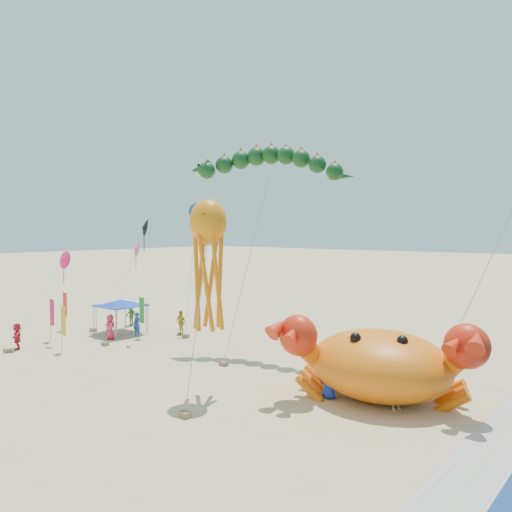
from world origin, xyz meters
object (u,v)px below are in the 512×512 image
Objects in this scene: canopy_white at (121,301)px; octopus_kite at (208,254)px; dragon_kite at (267,169)px; canopy_blue at (121,303)px; crab_inflatable at (378,362)px.

octopus_kite is at bearing -21.15° from canopy_white.
dragon_kite reaches higher than canopy_blue.
crab_inflatable reaches higher than canopy_blue.
crab_inflatable is at bearing -3.95° from canopy_white.
octopus_kite is (3.18, -8.60, -5.18)m from dragon_kite.
dragon_kite is at bearing 110.29° from octopus_kite.
octopus_kite reaches higher than crab_inflatable.
crab_inflatable is 2.70× the size of canopy_blue.
dragon_kite is at bearing 157.85° from crab_inflatable.
dragon_kite is 10.53m from octopus_kite.
octopus_kite reaches higher than canopy_white.
octopus_kite is 17.53m from canopy_white.
canopy_white is (-0.64, 0.49, -0.00)m from canopy_blue.
dragon_kite is 3.84× the size of canopy_blue.
canopy_blue and canopy_white have the same top height.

